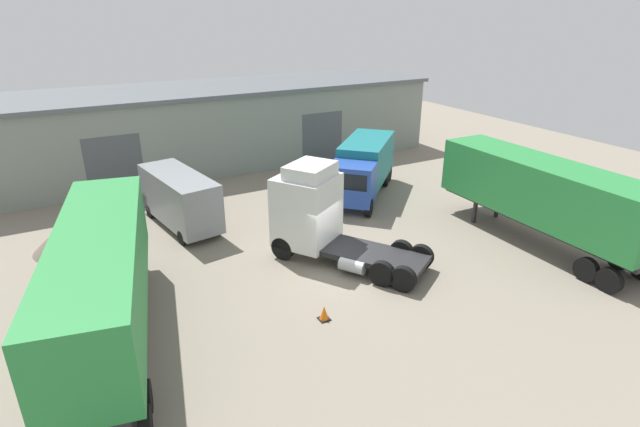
# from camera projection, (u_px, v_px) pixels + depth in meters

# --- Properties ---
(ground_plane) EXTENTS (60.00, 60.00, 0.00)m
(ground_plane) POSITION_uv_depth(u_px,v_px,m) (339.00, 266.00, 21.72)
(ground_plane) COLOR gray
(warehouse_building) EXTENTS (32.22, 8.22, 5.40)m
(warehouse_building) POSITION_uv_depth(u_px,v_px,m) (209.00, 125.00, 35.10)
(warehouse_building) COLOR gray
(warehouse_building) RESTS_ON ground_plane
(tractor_unit_white) EXTENTS (5.72, 7.07, 4.25)m
(tractor_unit_white) POSITION_uv_depth(u_px,v_px,m) (317.00, 214.00, 21.98)
(tractor_unit_white) COLOR silver
(tractor_unit_white) RESTS_ON ground_plane
(container_trailer_green) EXTENTS (4.60, 11.13, 4.04)m
(container_trailer_green) POSITION_uv_depth(u_px,v_px,m) (101.00, 275.00, 15.85)
(container_trailer_green) COLOR #28843D
(container_trailer_green) RESTS_ON ground_plane
(delivery_van_grey) EXTENTS (2.88, 6.10, 2.79)m
(delivery_van_grey) POSITION_uv_depth(u_px,v_px,m) (179.00, 198.00, 25.24)
(delivery_van_grey) COLOR gray
(delivery_van_grey) RESTS_ON ground_plane
(box_truck_blue) EXTENTS (6.89, 6.77, 3.17)m
(box_truck_blue) POSITION_uv_depth(u_px,v_px,m) (363.00, 165.00, 29.31)
(box_truck_blue) COLOR #2347A3
(box_truck_blue) RESTS_ON ground_plane
(container_trailer_white) EXTENTS (2.64, 10.66, 4.00)m
(container_trailer_white) POSITION_uv_depth(u_px,v_px,m) (543.00, 193.00, 22.90)
(container_trailer_white) COLOR #28843D
(container_trailer_white) RESTS_ON ground_plane
(gravel_pile) EXTENTS (3.01, 3.01, 1.36)m
(gravel_pile) POSITION_uv_depth(u_px,v_px,m) (66.00, 236.00, 22.95)
(gravel_pile) COLOR #665B4C
(gravel_pile) RESTS_ON ground_plane
(traffic_cone) EXTENTS (0.40, 0.40, 0.55)m
(traffic_cone) POSITION_uv_depth(u_px,v_px,m) (324.00, 313.00, 17.95)
(traffic_cone) COLOR black
(traffic_cone) RESTS_ON ground_plane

